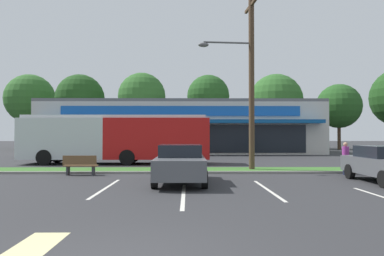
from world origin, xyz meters
The scene contains 20 objects.
grass_median centered at (0.00, 14.00, 0.06)m, with size 56.00×2.20×0.12m, color #386B28.
curb_lip centered at (0.00, 12.78, 0.06)m, with size 56.00×0.24×0.12m, color gray.
parking_stripe_0 centered at (-2.00, 7.91, 0.00)m, with size 0.12×4.80×0.01m, color silver.
parking_stripe_1 centered at (0.83, 6.29, 0.00)m, with size 0.12×4.80×0.01m, color silver.
parking_stripe_2 centered at (3.78, 7.45, 0.00)m, with size 0.12×4.80×0.01m, color silver.
lot_arrow centered at (-1.67, 1.11, 0.00)m, with size 0.70×1.60×0.01m, color beige.
storefront_building centered at (0.27, 35.22, 2.79)m, with size 29.32×11.79×5.58m.
tree_far_left centered at (-21.91, 46.97, 7.20)m, with size 7.08×7.08×10.76m.
tree_left centered at (-13.74, 43.80, 6.92)m, with size 6.60×6.60×10.23m.
tree_mid_left centered at (-5.28, 43.43, 7.18)m, with size 6.41×6.41×10.40m.
tree_mid centered at (3.84, 45.43, 7.46)m, with size 5.97×5.97×10.47m.
tree_mid_right centered at (13.76, 46.79, 6.96)m, with size 7.75×7.75×10.84m.
tree_right centered at (21.63, 43.66, 5.92)m, with size 6.02×6.02×8.95m.
utility_pole centered at (4.24, 13.97, 5.11)m, with size 3.04×2.40×9.54m.
city_bus centered at (-3.87, 19.11, 1.77)m, with size 12.52×2.68×3.25m.
bus_stop_bench centered at (-4.19, 12.12, 0.50)m, with size 1.60×0.45×0.95m.
car_1 centered at (-9.49, 25.10, 0.80)m, with size 4.78×1.97×1.57m.
car_2 centered at (0.67, 9.26, 0.79)m, with size 2.02×4.72×1.54m.
car_4 centered at (-1.83, 25.74, 0.74)m, with size 4.60×1.92×1.42m.
pedestrian_by_pole centered at (8.63, 12.19, 0.80)m, with size 0.32×0.32×1.58m.
Camera 1 is at (0.98, -5.19, 1.90)m, focal length 33.66 mm.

